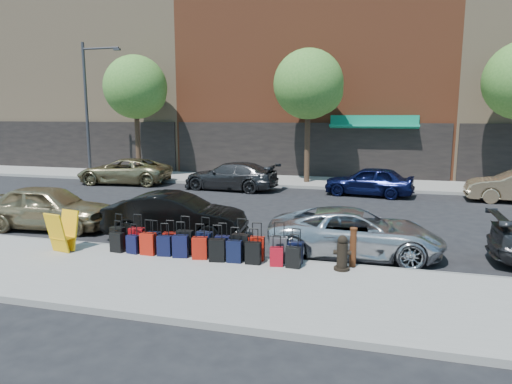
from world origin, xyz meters
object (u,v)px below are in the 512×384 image
(bollard, at_px, (353,247))
(display_rack, at_px, (63,232))
(car_near_0, at_px, (49,207))
(car_far_2, at_px, (369,181))
(car_far_1, at_px, (231,176))
(tree_left, at_px, (138,89))
(car_near_2, at_px, (355,233))
(car_near_1, at_px, (176,216))
(fire_hydrant, at_px, (342,254))
(suitcase_front_5, at_px, (205,243))
(streetlight, at_px, (89,102))
(car_far_0, at_px, (124,171))
(tree_center, at_px, (311,86))

(bollard, bearing_deg, display_rack, -174.42)
(car_near_0, height_order, car_far_2, car_near_0)
(display_rack, xyz_separation_m, car_far_1, (0.87, 12.03, 0.03))
(tree_left, bearing_deg, car_far_2, -11.61)
(bollard, height_order, car_near_2, car_near_2)
(car_near_2, xyz_separation_m, car_far_1, (-6.89, 9.86, 0.06))
(car_near_1, height_order, car_far_1, car_far_1)
(tree_left, xyz_separation_m, car_far_2, (13.83, -2.84, -4.70))
(tree_left, xyz_separation_m, fire_hydrant, (13.51, -14.46, -4.86))
(tree_left, height_order, car_near_0, tree_left)
(tree_left, bearing_deg, car_far_1, -23.00)
(car_far_2, bearing_deg, tree_left, -94.26)
(suitcase_front_5, bearing_deg, car_near_0, 175.02)
(bollard, xyz_separation_m, car_near_2, (-0.03, 1.41, -0.00))
(display_rack, height_order, car_far_1, car_far_1)
(suitcase_front_5, xyz_separation_m, car_near_0, (-6.41, 1.83, 0.29))
(bollard, distance_m, car_far_1, 13.23)
(fire_hydrant, bearing_deg, car_near_1, 152.80)
(suitcase_front_5, bearing_deg, fire_hydrant, 7.59)
(suitcase_front_5, height_order, car_near_1, car_near_1)
(car_far_1, bearing_deg, display_rack, 1.41)
(tree_left, relative_size, car_near_2, 1.53)
(streetlight, bearing_deg, car_far_1, -12.68)
(car_near_1, bearing_deg, tree_left, 27.79)
(fire_hydrant, distance_m, car_near_2, 1.73)
(car_far_0, bearing_deg, streetlight, -124.05)
(car_near_2, bearing_deg, car_near_0, 83.52)
(streetlight, distance_m, bollard, 21.81)
(car_far_0, xyz_separation_m, car_far_2, (13.49, -0.35, -0.01))
(fire_hydrant, xyz_separation_m, car_near_2, (0.21, 1.71, 0.11))
(tree_center, bearing_deg, car_far_1, -141.76)
(bollard, bearing_deg, car_near_0, 170.41)
(tree_left, bearing_deg, bollard, -45.86)
(car_far_0, bearing_deg, car_near_0, 12.09)
(suitcase_front_5, height_order, car_far_0, car_far_0)
(tree_left, height_order, car_far_0, tree_left)
(tree_left, bearing_deg, car_near_0, -74.49)
(tree_center, relative_size, bollard, 7.33)
(streetlight, xyz_separation_m, car_far_2, (16.77, -2.14, -3.95))
(car_near_0, xyz_separation_m, car_far_0, (-3.12, 9.93, -0.04))
(bollard, relative_size, car_far_0, 0.19)
(streetlight, xyz_separation_m, fire_hydrant, (16.45, -13.76, -4.11))
(fire_hydrant, xyz_separation_m, car_far_2, (0.32, 11.62, 0.17))
(car_near_2, bearing_deg, car_near_1, 81.86)
(fire_hydrant, bearing_deg, car_far_1, 113.82)
(display_rack, xyz_separation_m, car_far_2, (7.87, 12.09, 0.02))
(suitcase_front_5, distance_m, bollard, 3.89)
(car_near_2, bearing_deg, car_far_2, -5.31)
(car_far_0, bearing_deg, tree_left, -177.68)
(tree_left, bearing_deg, streetlight, -166.61)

